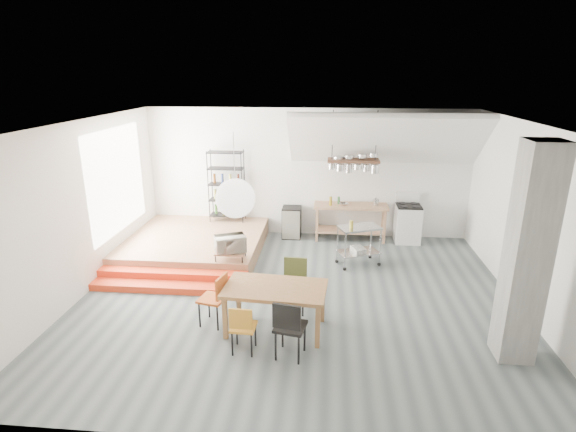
# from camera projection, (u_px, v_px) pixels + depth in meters

# --- Properties ---
(floor) EXTENTS (8.00, 8.00, 0.00)m
(floor) POSITION_uv_depth(u_px,v_px,m) (297.00, 297.00, 8.40)
(floor) COLOR #4A5355
(floor) RESTS_ON ground
(wall_back) EXTENTS (8.00, 0.04, 3.20)m
(wall_back) POSITION_uv_depth(u_px,v_px,m) (307.00, 173.00, 11.23)
(wall_back) COLOR silver
(wall_back) RESTS_ON ground
(wall_left) EXTENTS (0.04, 7.00, 3.20)m
(wall_left) POSITION_uv_depth(u_px,v_px,m) (81.00, 210.00, 8.26)
(wall_left) COLOR silver
(wall_left) RESTS_ON ground
(wall_right) EXTENTS (0.04, 7.00, 3.20)m
(wall_right) POSITION_uv_depth(u_px,v_px,m) (534.00, 223.00, 7.56)
(wall_right) COLOR silver
(wall_right) RESTS_ON ground
(ceiling) EXTENTS (8.00, 7.00, 0.02)m
(ceiling) POSITION_uv_depth(u_px,v_px,m) (298.00, 124.00, 7.42)
(ceiling) COLOR white
(ceiling) RESTS_ON wall_back
(slope_ceiling) EXTENTS (4.40, 1.44, 1.32)m
(slope_ceiling) POSITION_uv_depth(u_px,v_px,m) (385.00, 140.00, 10.21)
(slope_ceiling) COLOR white
(slope_ceiling) RESTS_ON wall_back
(window_pane) EXTENTS (0.02, 2.50, 2.20)m
(window_pane) POSITION_uv_depth(u_px,v_px,m) (117.00, 181.00, 9.62)
(window_pane) COLOR white
(window_pane) RESTS_ON wall_left
(platform) EXTENTS (3.00, 3.00, 0.40)m
(platform) POSITION_uv_depth(u_px,v_px,m) (196.00, 244.00, 10.45)
(platform) COLOR #A37451
(platform) RESTS_ON ground
(step_lower) EXTENTS (3.00, 0.35, 0.13)m
(step_lower) POSITION_uv_depth(u_px,v_px,m) (168.00, 287.00, 8.64)
(step_lower) COLOR red
(step_lower) RESTS_ON ground
(step_upper) EXTENTS (3.00, 0.35, 0.27)m
(step_upper) POSITION_uv_depth(u_px,v_px,m) (173.00, 276.00, 8.96)
(step_upper) COLOR red
(step_upper) RESTS_ON ground
(concrete_column) EXTENTS (0.50, 0.50, 3.20)m
(concrete_column) POSITION_uv_depth(u_px,v_px,m) (527.00, 256.00, 6.20)
(concrete_column) COLOR slate
(concrete_column) RESTS_ON ground
(kitchen_counter) EXTENTS (1.80, 0.60, 0.91)m
(kitchen_counter) POSITION_uv_depth(u_px,v_px,m) (350.00, 216.00, 11.10)
(kitchen_counter) COLOR #A37451
(kitchen_counter) RESTS_ON ground
(stove) EXTENTS (0.60, 0.60, 1.18)m
(stove) POSITION_uv_depth(u_px,v_px,m) (407.00, 223.00, 11.03)
(stove) COLOR white
(stove) RESTS_ON ground
(pot_rack) EXTENTS (1.20, 0.50, 1.43)m
(pot_rack) POSITION_uv_depth(u_px,v_px,m) (354.00, 164.00, 10.47)
(pot_rack) COLOR #45291B
(pot_rack) RESTS_ON ceiling
(wire_shelving) EXTENTS (0.88, 0.38, 1.80)m
(wire_shelving) POSITION_uv_depth(u_px,v_px,m) (227.00, 185.00, 11.20)
(wire_shelving) COLOR black
(wire_shelving) RESTS_ON platform
(microwave_shelf) EXTENTS (0.60, 0.40, 0.16)m
(microwave_shelf) POSITION_uv_depth(u_px,v_px,m) (231.00, 252.00, 9.07)
(microwave_shelf) COLOR #A37451
(microwave_shelf) RESTS_ON platform
(paper_lantern) EXTENTS (0.60, 0.60, 0.60)m
(paper_lantern) POSITION_uv_depth(u_px,v_px,m) (236.00, 198.00, 6.78)
(paper_lantern) COLOR white
(paper_lantern) RESTS_ON ceiling
(dining_table) EXTENTS (1.68, 1.03, 0.77)m
(dining_table) POSITION_uv_depth(u_px,v_px,m) (275.00, 292.00, 7.14)
(dining_table) COLOR brown
(dining_table) RESTS_ON ground
(chair_mustard) EXTENTS (0.38, 0.38, 0.79)m
(chair_mustard) POSITION_uv_depth(u_px,v_px,m) (242.00, 325.00, 6.59)
(chair_mustard) COLOR #C27F21
(chair_mustard) RESTS_ON ground
(chair_black) EXTENTS (0.51, 0.51, 0.94)m
(chair_black) POSITION_uv_depth(u_px,v_px,m) (289.00, 325.00, 6.44)
(chair_black) COLOR black
(chair_black) RESTS_ON ground
(chair_olive) EXTENTS (0.44, 0.44, 0.93)m
(chair_olive) POSITION_uv_depth(u_px,v_px,m) (295.00, 280.00, 7.84)
(chair_olive) COLOR #4F5729
(chair_olive) RESTS_ON ground
(chair_red) EXTENTS (0.49, 0.49, 0.90)m
(chair_red) POSITION_uv_depth(u_px,v_px,m) (216.00, 295.00, 7.34)
(chair_red) COLOR #C7551C
(chair_red) RESTS_ON ground
(rolling_cart) EXTENTS (0.99, 0.78, 0.87)m
(rolling_cart) POSITION_uv_depth(u_px,v_px,m) (359.00, 240.00, 9.66)
(rolling_cart) COLOR silver
(rolling_cart) RESTS_ON ground
(mini_fridge) EXTENTS (0.47, 0.47, 0.79)m
(mini_fridge) POSITION_uv_depth(u_px,v_px,m) (292.00, 222.00, 11.34)
(mini_fridge) COLOR black
(mini_fridge) RESTS_ON ground
(microwave) EXTENTS (0.71, 0.61, 0.33)m
(microwave) POSITION_uv_depth(u_px,v_px,m) (230.00, 244.00, 9.01)
(microwave) COLOR beige
(microwave) RESTS_ON microwave_shelf
(bowl) EXTENTS (0.27, 0.27, 0.05)m
(bowl) POSITION_uv_depth(u_px,v_px,m) (344.00, 204.00, 10.97)
(bowl) COLOR silver
(bowl) RESTS_ON kitchen_counter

